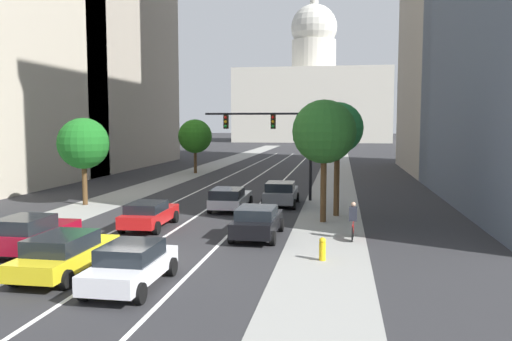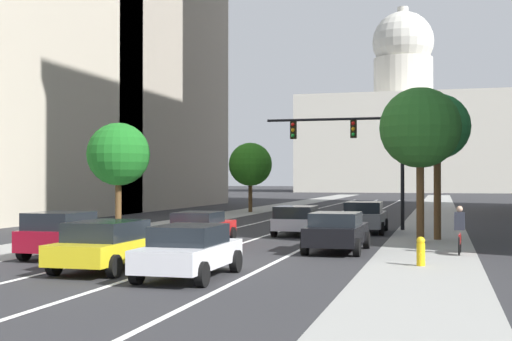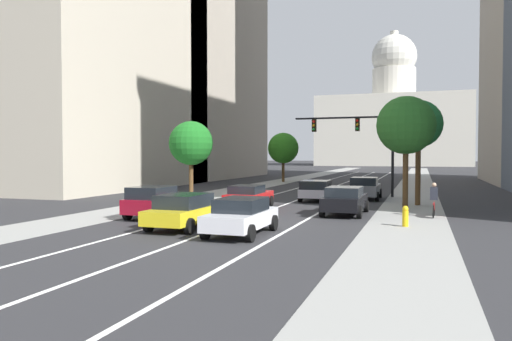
{
  "view_description": "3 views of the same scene",
  "coord_description": "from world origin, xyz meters",
  "views": [
    {
      "loc": [
        8.05,
        -17.84,
        5.31
      ],
      "look_at": [
        1.6,
        21.14,
        1.62
      ],
      "focal_mm": 36.11,
      "sensor_mm": 36.0,
      "label": 1
    },
    {
      "loc": [
        8.05,
        -20.21,
        2.68
      ],
      "look_at": [
        -1.13,
        14.0,
        3.12
      ],
      "focal_mm": 48.83,
      "sensor_mm": 36.0,
      "label": 2
    },
    {
      "loc": [
        8.05,
        -20.38,
        3.1
      ],
      "look_at": [
        -1.84,
        9.02,
        2.12
      ],
      "focal_mm": 34.63,
      "sensor_mm": 36.0,
      "label": 3
    }
  ],
  "objects": [
    {
      "name": "sidewalk_right",
      "position": [
        7.48,
        35.0,
        0.01
      ],
      "size": [
        3.51,
        130.0,
        0.01
      ],
      "primitive_type": "cube",
      "color": "gray",
      "rests_on": "ground"
    },
    {
      "name": "street_tree_near_left",
      "position": [
        -7.06,
        34.33,
        3.87
      ],
      "size": [
        3.53,
        3.53,
        5.65
      ],
      "color": "#51381E",
      "rests_on": "ground"
    },
    {
      "name": "car_red",
      "position": [
        -1.43,
        6.46,
        0.73
      ],
      "size": [
        2.05,
        4.43,
        1.36
      ],
      "rotation": [
        0.0,
        0.0,
        1.59
      ],
      "color": "red",
      "rests_on": "ground"
    },
    {
      "name": "fire_hydrant",
      "position": [
        7.4,
        1.75,
        0.46
      ],
      "size": [
        0.26,
        0.35,
        0.91
      ],
      "color": "yellow",
      "rests_on": "ground"
    },
    {
      "name": "lane_stripe_right",
      "position": [
        2.86,
        25.0,
        0.01
      ],
      "size": [
        0.16,
        90.0,
        0.01
      ],
      "primitive_type": "cube",
      "color": "white",
      "rests_on": "ground"
    },
    {
      "name": "cyclist",
      "position": [
        8.64,
        5.64,
        0.85
      ],
      "size": [
        0.38,
        1.7,
        1.72
      ],
      "rotation": [
        0.0,
        0.0,
        1.51
      ],
      "color": "black",
      "rests_on": "ground"
    },
    {
      "name": "car_gray",
      "position": [
        4.3,
        14.64,
        0.8
      ],
      "size": [
        2.15,
        4.5,
        1.56
      ],
      "rotation": [
        0.0,
        0.0,
        1.59
      ],
      "color": "slate",
      "rests_on": "ground"
    },
    {
      "name": "car_crimson",
      "position": [
        -4.29,
        1.04,
        0.81
      ],
      "size": [
        2.06,
        4.13,
        1.58
      ],
      "rotation": [
        0.0,
        0.0,
        1.56
      ],
      "color": "maroon",
      "rests_on": "ground"
    },
    {
      "name": "car_silver",
      "position": [
        1.44,
        12.39,
        0.74
      ],
      "size": [
        2.19,
        4.77,
        1.42
      ],
      "rotation": [
        0.0,
        0.0,
        1.59
      ],
      "color": "#B2B5BA",
      "rests_on": "ground"
    },
    {
      "name": "ground_plane",
      "position": [
        0.0,
        40.0,
        0.0
      ],
      "size": [
        400.0,
        400.0,
        0.0
      ],
      "primitive_type": "plane",
      "color": "#2B2B2D"
    },
    {
      "name": "traffic_signal_mast",
      "position": [
        3.69,
        17.05,
        4.6
      ],
      "size": [
        7.42,
        0.39,
        6.43
      ],
      "color": "black",
      "rests_on": "ground"
    },
    {
      "name": "car_white",
      "position": [
        1.43,
        -2.5,
        0.75
      ],
      "size": [
        1.99,
        4.2,
        1.43
      ],
      "rotation": [
        0.0,
        0.0,
        1.57
      ],
      "color": "silver",
      "rests_on": "ground"
    },
    {
      "name": "capitol_building",
      "position": [
        0.0,
        131.21,
        12.49
      ],
      "size": [
        42.18,
        27.45,
        39.51
      ],
      "color": "beige",
      "rests_on": "ground"
    },
    {
      "name": "street_tree_far_right",
      "position": [
        7.16,
        9.58,
        4.8
      ],
      "size": [
        3.38,
        3.38,
        6.52
      ],
      "color": "#51381E",
      "rests_on": "ground"
    },
    {
      "name": "car_black",
      "position": [
        4.29,
        5.26,
        0.77
      ],
      "size": [
        2.09,
        4.32,
        1.46
      ],
      "rotation": [
        0.0,
        0.0,
        1.56
      ],
      "color": "black",
      "rests_on": "ground"
    },
    {
      "name": "lane_stripe_left",
      "position": [
        -2.86,
        25.0,
        0.01
      ],
      "size": [
        0.16,
        90.0,
        0.01
      ],
      "primitive_type": "cube",
      "color": "white",
      "rests_on": "ground"
    },
    {
      "name": "sidewalk_left",
      "position": [
        -7.48,
        35.0,
        0.01
      ],
      "size": [
        3.51,
        130.0,
        0.01
      ],
      "primitive_type": "cube",
      "color": "gray",
      "rests_on": "ground"
    },
    {
      "name": "car_yellow",
      "position": [
        -1.43,
        -1.5,
        0.76
      ],
      "size": [
        2.05,
        4.79,
        1.45
      ],
      "rotation": [
        0.0,
        0.0,
        1.57
      ],
      "color": "yellow",
      "rests_on": "ground"
    },
    {
      "name": "street_tree_mid_left",
      "position": [
        -8.23,
        12.83,
        3.96
      ],
      "size": [
        3.28,
        3.28,
        5.62
      ],
      "color": "#51381E",
      "rests_on": "ground"
    },
    {
      "name": "lane_stripe_center",
      "position": [
        0.0,
        25.0,
        0.01
      ],
      "size": [
        0.16,
        90.0,
        0.01
      ],
      "primitive_type": "cube",
      "color": "white",
      "rests_on": "ground"
    },
    {
      "name": "street_tree_near_right",
      "position": [
        7.83,
        11.52,
        4.96
      ],
      "size": [
        2.92,
        2.92,
        6.46
      ],
      "color": "#51381E",
      "rests_on": "ground"
    }
  ]
}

